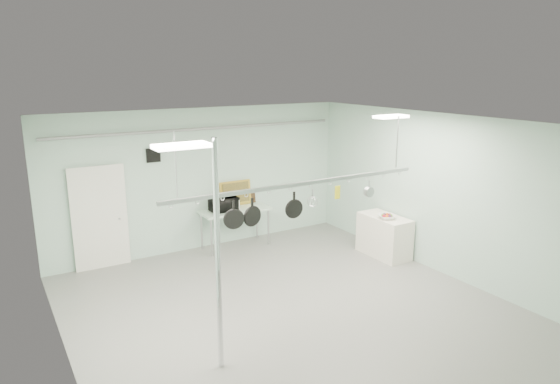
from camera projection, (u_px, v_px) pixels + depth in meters
floor at (299, 317)px, 8.32m from camera, size 8.00×8.00×0.00m
ceiling at (301, 126)px, 7.55m from camera, size 7.00×8.00×0.02m
back_wall at (203, 179)px, 11.24m from camera, size 7.00×0.02×3.20m
right_wall at (450, 197)px, 9.69m from camera, size 0.02×8.00×3.20m
door at (100, 219)px, 10.18m from camera, size 1.10×0.10×2.20m
wall_vent at (153, 155)px, 10.51m from camera, size 0.30×0.04×0.30m
conduit_pipe at (202, 129)px, 10.89m from camera, size 6.60×0.07×0.07m
chrome_pole at (218, 258)px, 6.58m from camera, size 0.08×0.08×3.20m
prep_table at (235, 212)px, 11.40m from camera, size 1.60×0.70×0.91m
side_cabinet at (384, 236)px, 10.96m from camera, size 0.60×1.20×0.90m
pot_rack at (301, 182)px, 8.13m from camera, size 4.80×0.06×1.00m
light_panel_left at (182, 146)px, 5.78m from camera, size 0.65×0.30×0.05m
light_panel_right at (391, 117)px, 9.26m from camera, size 0.65×0.30×0.05m
microwave at (223, 204)px, 11.21m from camera, size 0.60×0.41×0.33m
coffee_canister at (236, 204)px, 11.36m from camera, size 0.21×0.21×0.23m
painting_large at (235, 193)px, 11.65m from camera, size 0.78×0.14×0.58m
painting_small at (250, 198)px, 11.88m from camera, size 0.30×0.10×0.25m
fruit_bowl at (387, 217)px, 10.66m from camera, size 0.47×0.47×0.09m
skillet_left at (234, 215)px, 7.60m from camera, size 0.33×0.14×0.44m
skillet_mid at (252, 212)px, 7.76m from camera, size 0.34×0.11×0.45m
skillet_right at (294, 205)px, 8.15m from camera, size 0.32×0.09×0.43m
whisk at (313, 198)px, 8.32m from camera, size 0.22×0.22×0.30m
grater at (337, 192)px, 8.58m from camera, size 0.11×0.05×0.25m
saucepan at (369, 189)px, 8.94m from camera, size 0.20×0.14×0.32m
fruit_cluster at (387, 215)px, 10.65m from camera, size 0.24×0.24×0.09m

